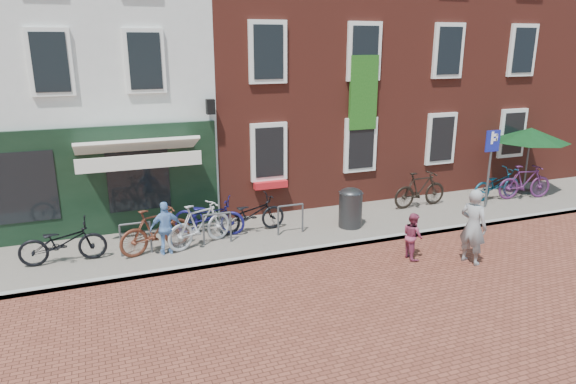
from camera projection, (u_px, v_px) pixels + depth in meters
name	position (u px, v px, depth m)	size (l,w,h in m)	color
ground	(289.00, 256.00, 12.63)	(80.00, 80.00, 0.00)	brown
sidewalk	(303.00, 229.00, 14.31)	(24.00, 3.00, 0.10)	slate
building_stucco	(59.00, 61.00, 15.95)	(8.00, 8.00, 9.00)	silver
building_brick_mid	(271.00, 44.00, 18.19)	(6.00, 8.00, 10.00)	maroon
building_brick_right	(415.00, 44.00, 20.24)	(6.00, 8.00, 10.00)	maroon
filler_right	(540.00, 55.00, 22.60)	(7.00, 8.00, 9.00)	maroon
litter_bin	(351.00, 206.00, 14.22)	(0.65, 0.65, 1.19)	#2F2F31
parking_sign	(491.00, 155.00, 15.61)	(0.50, 0.07, 2.43)	#4C4C4F
parasol	(531.00, 132.00, 17.11)	(2.50, 2.50, 2.33)	#4C4C4F
woman	(473.00, 227.00, 12.03)	(0.66, 0.44, 1.82)	gray
boy	(413.00, 236.00, 12.38)	(0.56, 0.43, 1.15)	#933653
cafe_person	(166.00, 228.00, 12.37)	(0.77, 0.32, 1.32)	#6A98D5
bicycle_0	(63.00, 242.00, 11.91)	(0.67, 1.93, 1.01)	black
bicycle_1	(156.00, 230.00, 12.52)	(0.53, 1.87, 1.12)	#562719
bicycle_2	(209.00, 216.00, 13.70)	(0.67, 1.93, 1.01)	#12104B
bicycle_3	(200.00, 224.00, 12.90)	(0.53, 1.87, 1.12)	#B1B0B3
bicycle_4	(251.00, 214.00, 13.86)	(0.67, 1.93, 1.01)	black
bicycle_5	(420.00, 189.00, 15.97)	(0.53, 1.87, 1.12)	black
bicycle_6	(497.00, 184.00, 16.77)	(0.67, 1.93, 1.01)	#0A3A50
bicycle_7	(525.00, 182.00, 16.81)	(0.53, 1.87, 1.12)	#4D1E4C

